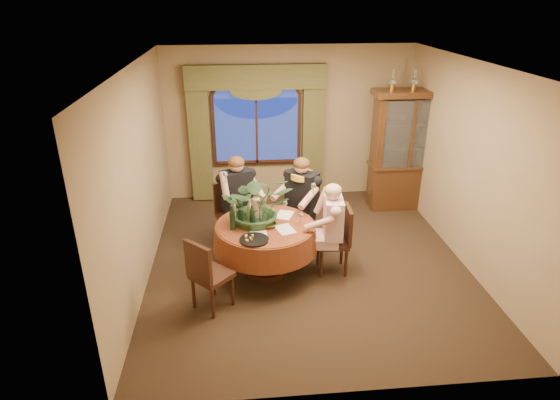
{
  "coord_description": "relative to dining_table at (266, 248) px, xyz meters",
  "views": [
    {
      "loc": [
        -0.96,
        -5.87,
        3.61
      ],
      "look_at": [
        -0.42,
        -0.25,
        1.1
      ],
      "focal_mm": 30.0,
      "sensor_mm": 36.0,
      "label": 1
    }
  ],
  "objects": [
    {
      "name": "person_pink",
      "position": [
        0.91,
        -0.08,
        0.29
      ],
      "size": [
        0.48,
        0.52,
        1.34
      ],
      "primitive_type": null,
      "rotation": [
        0.0,
        0.0,
        1.48
      ],
      "color": "beige",
      "rests_on": "floor"
    },
    {
      "name": "wall_right",
      "position": [
        2.87,
        0.25,
        1.02
      ],
      "size": [
        0.0,
        5.0,
        5.0
      ],
      "primitive_type": "plane",
      "rotation": [
        1.57,
        0.0,
        -1.57
      ],
      "color": "#90774D",
      "rests_on": "ground"
    },
    {
      "name": "wine_glass_person_back",
      "position": [
        -0.19,
        0.44,
        0.46
      ],
      "size": [
        0.07,
        0.07,
        0.18
      ],
      "primitive_type": null,
      "color": "silver",
      "rests_on": "dining_table"
    },
    {
      "name": "stoneware_vase",
      "position": [
        -0.12,
        0.17,
        0.53
      ],
      "size": [
        0.17,
        0.17,
        0.31
      ],
      "primitive_type": null,
      "color": "#967962",
      "rests_on": "dining_table"
    },
    {
      "name": "wine_glass_person_scarf",
      "position": [
        0.31,
        0.36,
        0.46
      ],
      "size": [
        0.07,
        0.07,
        0.18
      ],
      "primitive_type": null,
      "color": "silver",
      "rests_on": "dining_table"
    },
    {
      "name": "wine_bottle_0",
      "position": [
        -0.21,
        0.09,
        0.54
      ],
      "size": [
        0.07,
        0.07,
        0.33
      ],
      "primitive_type": "cylinder",
      "color": "tan",
      "rests_on": "dining_table"
    },
    {
      "name": "wine_glass_person_pink",
      "position": [
        0.48,
        -0.04,
        0.46
      ],
      "size": [
        0.07,
        0.07,
        0.18
      ],
      "primitive_type": null,
      "color": "silver",
      "rests_on": "dining_table"
    },
    {
      "name": "wine_bottle_4",
      "position": [
        -0.33,
        -0.03,
        0.54
      ],
      "size": [
        0.07,
        0.07,
        0.33
      ],
      "primitive_type": "cylinder",
      "color": "black",
      "rests_on": "dining_table"
    },
    {
      "name": "wine_bottle_2",
      "position": [
        -0.33,
        0.2,
        0.54
      ],
      "size": [
        0.07,
        0.07,
        0.33
      ],
      "primitive_type": "cylinder",
      "color": "black",
      "rests_on": "dining_table"
    },
    {
      "name": "tasting_paper_2",
      "position": [
        -0.1,
        -0.35,
        0.38
      ],
      "size": [
        0.23,
        0.31,
        0.0
      ],
      "primitive_type": "cube",
      "rotation": [
        0.0,
        0.0,
        0.07
      ],
      "color": "white",
      "rests_on": "dining_table"
    },
    {
      "name": "person_scarf",
      "position": [
        0.59,
        0.69,
        0.35
      ],
      "size": [
        0.71,
        0.7,
        1.45
      ],
      "primitive_type": null,
      "rotation": [
        0.0,
        0.0,
        -3.85
      ],
      "color": "black",
      "rests_on": "floor"
    },
    {
      "name": "window",
      "position": [
        0.02,
        2.68,
        0.92
      ],
      "size": [
        1.62,
        0.1,
        1.32
      ],
      "primitive_type": null,
      "color": "navy",
      "rests_on": "wall_back"
    },
    {
      "name": "china_cabinet",
      "position": [
        2.62,
        2.0,
        0.69
      ],
      "size": [
        1.32,
        0.52,
        2.13
      ],
      "primitive_type": "cube",
      "color": "#371E10",
      "rests_on": "floor"
    },
    {
      "name": "arched_transom",
      "position": [
        0.02,
        2.68,
        1.71
      ],
      "size": [
        1.6,
        0.06,
        0.44
      ],
      "primitive_type": null,
      "color": "navy",
      "rests_on": "wall_back"
    },
    {
      "name": "oil_lamp_center",
      "position": [
        2.62,
        2.0,
        1.92
      ],
      "size": [
        0.11,
        0.11,
        0.34
      ],
      "primitive_type": null,
      "color": "#A5722D",
      "rests_on": "china_cabinet"
    },
    {
      "name": "chair_back_right",
      "position": [
        0.51,
        0.89,
        0.1
      ],
      "size": [
        0.57,
        0.57,
        0.96
      ],
      "primitive_type": "cube",
      "rotation": [
        0.0,
        0.0,
        -3.66
      ],
      "color": "black",
      "rests_on": "floor"
    },
    {
      "name": "drapery_right",
      "position": [
        1.05,
        2.63,
        0.8
      ],
      "size": [
        0.38,
        0.14,
        2.32
      ],
      "primitive_type": "cube",
      "color": "#4A4A25",
      "rests_on": "floor"
    },
    {
      "name": "drapery_left",
      "position": [
        -1.01,
        2.63,
        0.8
      ],
      "size": [
        0.38,
        0.14,
        2.32
      ],
      "primitive_type": "cube",
      "color": "#4A4A25",
      "rests_on": "floor"
    },
    {
      "name": "floor",
      "position": [
        0.62,
        0.25,
        -0.38
      ],
      "size": [
        5.0,
        5.0,
        0.0
      ],
      "primitive_type": "plane",
      "color": "black",
      "rests_on": "ground"
    },
    {
      "name": "olive_bowl",
      "position": [
        0.06,
        -0.09,
        0.4
      ],
      "size": [
        0.17,
        0.17,
        0.05
      ],
      "primitive_type": "imported",
      "color": "#535A2E",
      "rests_on": "dining_table"
    },
    {
      "name": "oil_lamp_right",
      "position": [
        2.99,
        2.0,
        1.92
      ],
      "size": [
        0.11,
        0.11,
        0.34
      ],
      "primitive_type": null,
      "color": "#A5722D",
      "rests_on": "china_cabinet"
    },
    {
      "name": "chair_back",
      "position": [
        -0.45,
        0.89,
        0.1
      ],
      "size": [
        0.56,
        0.56,
        0.96
      ],
      "primitive_type": "cube",
      "rotation": [
        0.0,
        0.0,
        -2.68
      ],
      "color": "black",
      "rests_on": "floor"
    },
    {
      "name": "tasting_paper_0",
      "position": [
        0.25,
        -0.18,
        0.38
      ],
      "size": [
        0.29,
        0.35,
        0.0
      ],
      "primitive_type": "cube",
      "rotation": [
        0.0,
        0.0,
        0.31
      ],
      "color": "white",
      "rests_on": "dining_table"
    },
    {
      "name": "wall_back",
      "position": [
        0.62,
        2.75,
        1.02
      ],
      "size": [
        4.5,
        0.0,
        4.5
      ],
      "primitive_type": "plane",
      "rotation": [
        1.57,
        0.0,
        0.0
      ],
      "color": "#90774D",
      "rests_on": "ground"
    },
    {
      "name": "oil_lamp_left",
      "position": [
        2.26,
        2.0,
        1.92
      ],
      "size": [
        0.11,
        0.11,
        0.34
      ],
      "primitive_type": null,
      "color": "#A5722D",
      "rests_on": "china_cabinet"
    },
    {
      "name": "wine_bottle_5",
      "position": [
        -0.44,
        -0.1,
        0.54
      ],
      "size": [
        0.07,
        0.07,
        0.33
      ],
      "primitive_type": "cylinder",
      "color": "black",
      "rests_on": "dining_table"
    },
    {
      "name": "tasting_paper_1",
      "position": [
        0.29,
        0.26,
        0.38
      ],
      "size": [
        0.31,
        0.36,
        0.0
      ],
      "primitive_type": "cube",
      "rotation": [
        0.0,
        0.0,
        -0.39
      ],
      "color": "white",
      "rests_on": "dining_table"
    },
    {
      "name": "chair_front_left",
      "position": [
        -0.7,
        -0.72,
        0.1
      ],
      "size": [
        0.59,
        0.59,
        0.96
      ],
      "primitive_type": "cube",
      "rotation": [
        0.0,
        0.0,
        -0.77
      ],
      "color": "black",
      "rests_on": "floor"
    },
    {
      "name": "centerpiece_plant",
      "position": [
        -0.09,
        0.11,
        0.98
      ],
      "size": [
        0.93,
        1.04,
        0.81
      ],
      "primitive_type": "imported",
      "color": "#2E512D",
      "rests_on": "dining_table"
    },
    {
      "name": "cheese_platter",
      "position": [
        -0.17,
        -0.44,
        0.39
      ],
      "size": [
        0.37,
        0.37,
        0.02
      ],
      "primitive_type": "cylinder",
      "color": "black",
      "rests_on": "dining_table"
    },
    {
      "name": "dining_table",
      "position": [
        0.0,
        0.0,
        0.0
      ],
      "size": [
        1.63,
        1.63,
        0.75
      ],
      "primitive_type": "cylinder",
      "rotation": [
        0.0,
        0.0,
        0.14
      ],
      "color": "maroon",
      "rests_on": "floor"
    },
    {
      "name": "swag_valance",
      "position": [
        0.02,
        2.6,
        1.9
      ],
      "size": [
        2.45,
        0.16,
        0.42
      ],
      "primitive_type": null,
      "color": "#4A4A25",
      "rests_on": "wall_back"
    },
    {
      "name": "person_back",
      "position": [
        -0.37,
        0.87,
        0.35
      ],
      "size": [
        0.66,
        0.64,
        1.44
      ],
      "primitive_type": null,
      "rotation": [
        0.0,
        0.0,
        -2.74
      ],
      "color": "black",
      "rests_on": "floor"
    },
    {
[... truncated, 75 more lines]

